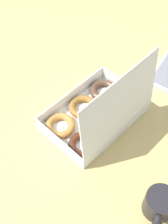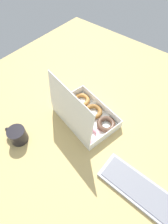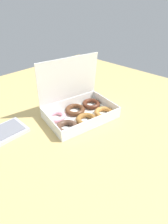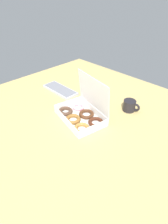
{
  "view_description": "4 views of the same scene",
  "coord_description": "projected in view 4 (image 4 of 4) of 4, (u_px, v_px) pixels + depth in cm",
  "views": [
    {
      "loc": [
        61.5,
        33.9,
        93.53
      ],
      "look_at": [
        5.99,
        -0.81,
        5.26
      ],
      "focal_mm": 50.0,
      "sensor_mm": 36.0,
      "label": 1
    },
    {
      "loc": [
        -33.29,
        47.92,
        84.68
      ],
      "look_at": [
        6.07,
        0.02,
        1.72
      ],
      "focal_mm": 28.0,
      "sensor_mm": 36.0,
      "label": 2
    },
    {
      "loc": [
        -50.79,
        -52.84,
        53.64
      ],
      "look_at": [
        5.87,
        1.57,
        2.1
      ],
      "focal_mm": 28.0,
      "sensor_mm": 36.0,
      "label": 3
    },
    {
      "loc": [
        75.58,
        -66.15,
        76.83
      ],
      "look_at": [
        4.83,
        4.28,
        5.18
      ],
      "focal_mm": 28.0,
      "sensor_mm": 36.0,
      "label": 4
    }
  ],
  "objects": [
    {
      "name": "keyboard",
      "position": [
        60.0,
        90.0,
        1.58
      ],
      "size": [
        34.8,
        13.56,
        2.2
      ],
      "color": "#B6B8C6",
      "rests_on": "ground_plane"
    },
    {
      "name": "coffee_mug",
      "position": [
        130.0,
        106.0,
        1.31
      ],
      "size": [
        12.71,
        9.22,
        8.48
      ],
      "color": "black",
      "rests_on": "ground_plane"
    },
    {
      "name": "donut_box",
      "position": [
        81.0,
        114.0,
        1.24
      ],
      "size": [
        39.53,
        30.59,
        29.61
      ],
      "color": "white",
      "rests_on": "ground_plane"
    },
    {
      "name": "ground_plane",
      "position": [
        75.0,
        119.0,
        1.27
      ],
      "size": [
        180.0,
        180.0,
        2.0
      ],
      "primitive_type": "cube",
      "color": "tan"
    }
  ]
}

